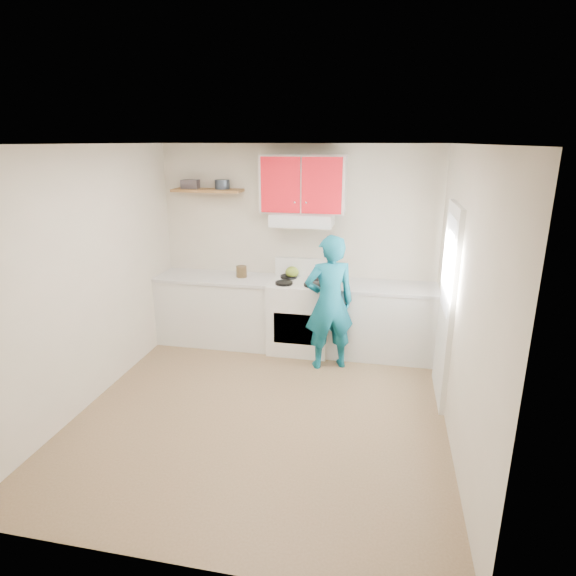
% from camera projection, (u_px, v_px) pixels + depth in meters
% --- Properties ---
extents(floor, '(3.80, 3.80, 0.00)m').
position_uv_depth(floor, '(263.00, 410.00, 4.84)').
color(floor, brown).
rests_on(floor, ground).
extents(ceiling, '(3.60, 3.80, 0.04)m').
position_uv_depth(ceiling, '(258.00, 144.00, 4.07)').
color(ceiling, white).
rests_on(ceiling, floor).
extents(back_wall, '(3.60, 0.04, 2.60)m').
position_uv_depth(back_wall, '(297.00, 247.00, 6.23)').
color(back_wall, beige).
rests_on(back_wall, floor).
extents(front_wall, '(3.60, 0.04, 2.60)m').
position_uv_depth(front_wall, '(175.00, 387.00, 2.67)').
color(front_wall, beige).
rests_on(front_wall, floor).
extents(left_wall, '(0.04, 3.80, 2.60)m').
position_uv_depth(left_wall, '(88.00, 278.00, 4.80)').
color(left_wall, beige).
rests_on(left_wall, floor).
extents(right_wall, '(0.04, 3.80, 2.60)m').
position_uv_depth(right_wall, '(462.00, 301.00, 4.11)').
color(right_wall, beige).
rests_on(right_wall, floor).
extents(door, '(0.05, 0.85, 2.05)m').
position_uv_depth(door, '(447.00, 305.00, 4.85)').
color(door, white).
rests_on(door, floor).
extents(door_glass, '(0.01, 0.55, 0.95)m').
position_uv_depth(door_glass, '(448.00, 264.00, 4.73)').
color(door_glass, white).
rests_on(door_glass, door).
extents(counter_left, '(1.52, 0.60, 0.90)m').
position_uv_depth(counter_left, '(217.00, 310.00, 6.40)').
color(counter_left, silver).
rests_on(counter_left, floor).
extents(counter_right, '(1.32, 0.60, 0.90)m').
position_uv_depth(counter_right, '(382.00, 322.00, 5.98)').
color(counter_right, silver).
rests_on(counter_right, floor).
extents(stove, '(0.76, 0.65, 0.92)m').
position_uv_depth(stove, '(300.00, 316.00, 6.16)').
color(stove, white).
rests_on(stove, floor).
extents(range_hood, '(0.76, 0.44, 0.15)m').
position_uv_depth(range_hood, '(302.00, 219.00, 5.89)').
color(range_hood, silver).
rests_on(range_hood, back_wall).
extents(upper_cabinets, '(1.02, 0.33, 0.70)m').
position_uv_depth(upper_cabinets, '(303.00, 184.00, 5.82)').
color(upper_cabinets, red).
rests_on(upper_cabinets, back_wall).
extents(shelf, '(0.90, 0.30, 0.04)m').
position_uv_depth(shelf, '(208.00, 190.00, 6.10)').
color(shelf, brown).
rests_on(shelf, back_wall).
extents(books, '(0.23, 0.17, 0.11)m').
position_uv_depth(books, '(190.00, 184.00, 6.12)').
color(books, '#453C41').
rests_on(books, shelf).
extents(tin, '(0.23, 0.23, 0.12)m').
position_uv_depth(tin, '(222.00, 184.00, 6.07)').
color(tin, '#333D4C').
rests_on(tin, shelf).
extents(kettle, '(0.19, 0.19, 0.15)m').
position_uv_depth(kettle, '(292.00, 272.00, 6.18)').
color(kettle, olive).
rests_on(kettle, stove).
extents(crock, '(0.16, 0.16, 0.17)m').
position_uv_depth(crock, '(242.00, 272.00, 6.21)').
color(crock, '#48371F').
rests_on(crock, counter_left).
extents(cutting_board, '(0.36, 0.31, 0.02)m').
position_uv_depth(cutting_board, '(374.00, 287.00, 5.84)').
color(cutting_board, olive).
rests_on(cutting_board, counter_right).
extents(silicone_mat, '(0.38, 0.35, 0.01)m').
position_uv_depth(silicone_mat, '(420.00, 289.00, 5.78)').
color(silicone_mat, red).
rests_on(silicone_mat, counter_right).
extents(person, '(0.69, 0.58, 1.62)m').
position_uv_depth(person, '(329.00, 303.00, 5.57)').
color(person, '#0C5970').
rests_on(person, floor).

